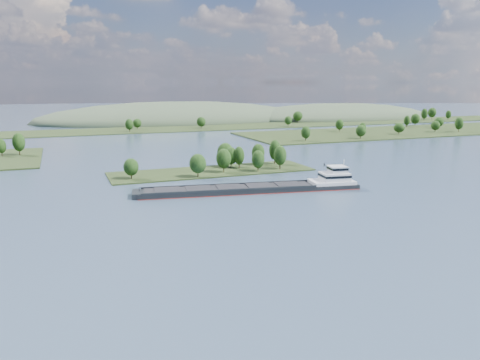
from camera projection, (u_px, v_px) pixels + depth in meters
name	position (u px, v px, depth m)	size (l,w,h in m)	color
ground	(261.00, 200.00, 176.82)	(1800.00, 1800.00, 0.00)	#334458
tree_island	(223.00, 163.00, 232.51)	(100.00, 31.42, 14.18)	black
right_bank	(414.00, 130.00, 422.40)	(320.00, 90.00, 14.52)	black
back_shoreline	(150.00, 129.00, 435.47)	(900.00, 60.00, 15.17)	black
hill_east	(338.00, 118.00, 588.46)	(260.00, 140.00, 36.00)	#374630
hill_west	(177.00, 120.00, 544.71)	(320.00, 160.00, 44.00)	#374630
cargo_barge	(265.00, 187.00, 190.97)	(93.00, 25.97, 12.50)	black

